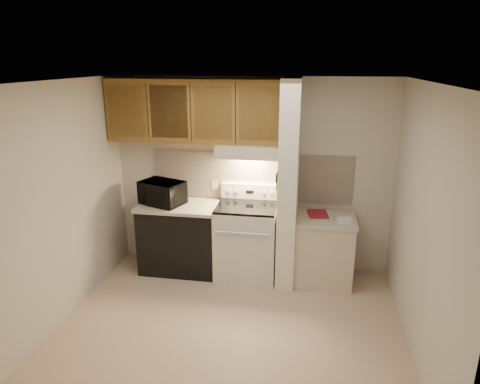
# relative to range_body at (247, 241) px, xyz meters

# --- Properties ---
(floor) EXTENTS (3.60, 3.60, 0.00)m
(floor) POSITION_rel_range_body_xyz_m (0.00, -1.16, -0.46)
(floor) COLOR #C3A98D
(floor) RESTS_ON ground
(ceiling) EXTENTS (3.60, 3.60, 0.00)m
(ceiling) POSITION_rel_range_body_xyz_m (0.00, -1.16, 2.04)
(ceiling) COLOR white
(ceiling) RESTS_ON wall_back
(wall_back) EXTENTS (3.60, 2.50, 0.02)m
(wall_back) POSITION_rel_range_body_xyz_m (0.00, 0.34, 0.79)
(wall_back) COLOR beige
(wall_back) RESTS_ON floor
(wall_left) EXTENTS (0.02, 3.00, 2.50)m
(wall_left) POSITION_rel_range_body_xyz_m (-1.80, -1.16, 0.79)
(wall_left) COLOR beige
(wall_left) RESTS_ON floor
(wall_right) EXTENTS (0.02, 3.00, 2.50)m
(wall_right) POSITION_rel_range_body_xyz_m (1.80, -1.16, 0.79)
(wall_right) COLOR beige
(wall_right) RESTS_ON floor
(backsplash) EXTENTS (2.60, 0.02, 0.63)m
(backsplash) POSITION_rel_range_body_xyz_m (0.00, 0.33, 0.78)
(backsplash) COLOR white
(backsplash) RESTS_ON wall_back
(range_body) EXTENTS (0.76, 0.65, 0.92)m
(range_body) POSITION_rel_range_body_xyz_m (0.00, 0.00, 0.00)
(range_body) COLOR silver
(range_body) RESTS_ON floor
(oven_window) EXTENTS (0.50, 0.01, 0.30)m
(oven_window) POSITION_rel_range_body_xyz_m (0.00, -0.32, 0.04)
(oven_window) COLOR black
(oven_window) RESTS_ON range_body
(oven_handle) EXTENTS (0.65, 0.02, 0.02)m
(oven_handle) POSITION_rel_range_body_xyz_m (0.00, -0.35, 0.26)
(oven_handle) COLOR silver
(oven_handle) RESTS_ON range_body
(cooktop) EXTENTS (0.74, 0.64, 0.03)m
(cooktop) POSITION_rel_range_body_xyz_m (0.00, 0.00, 0.48)
(cooktop) COLOR black
(cooktop) RESTS_ON range_body
(range_backguard) EXTENTS (0.76, 0.08, 0.20)m
(range_backguard) POSITION_rel_range_body_xyz_m (0.00, 0.28, 0.59)
(range_backguard) COLOR silver
(range_backguard) RESTS_ON range_body
(range_display) EXTENTS (0.10, 0.01, 0.04)m
(range_display) POSITION_rel_range_body_xyz_m (0.00, 0.24, 0.59)
(range_display) COLOR black
(range_display) RESTS_ON range_backguard
(range_knob_left_outer) EXTENTS (0.05, 0.02, 0.05)m
(range_knob_left_outer) POSITION_rel_range_body_xyz_m (-0.28, 0.24, 0.59)
(range_knob_left_outer) COLOR silver
(range_knob_left_outer) RESTS_ON range_backguard
(range_knob_left_inner) EXTENTS (0.05, 0.02, 0.05)m
(range_knob_left_inner) POSITION_rel_range_body_xyz_m (-0.18, 0.24, 0.59)
(range_knob_left_inner) COLOR silver
(range_knob_left_inner) RESTS_ON range_backguard
(range_knob_right_inner) EXTENTS (0.05, 0.02, 0.05)m
(range_knob_right_inner) POSITION_rel_range_body_xyz_m (0.18, 0.24, 0.59)
(range_knob_right_inner) COLOR silver
(range_knob_right_inner) RESTS_ON range_backguard
(range_knob_right_outer) EXTENTS (0.05, 0.02, 0.05)m
(range_knob_right_outer) POSITION_rel_range_body_xyz_m (0.28, 0.24, 0.59)
(range_knob_right_outer) COLOR silver
(range_knob_right_outer) RESTS_ON range_backguard
(dishwasher_front) EXTENTS (1.00, 0.63, 0.87)m
(dishwasher_front) POSITION_rel_range_body_xyz_m (-0.88, 0.01, -0.03)
(dishwasher_front) COLOR black
(dishwasher_front) RESTS_ON floor
(left_countertop) EXTENTS (1.04, 0.67, 0.04)m
(left_countertop) POSITION_rel_range_body_xyz_m (-0.88, 0.01, 0.43)
(left_countertop) COLOR beige
(left_countertop) RESTS_ON dishwasher_front
(spoon_rest) EXTENTS (0.20, 0.07, 0.01)m
(spoon_rest) POSITION_rel_range_body_xyz_m (-1.15, 0.02, 0.46)
(spoon_rest) COLOR black
(spoon_rest) RESTS_ON left_countertop
(teal_jar) EXTENTS (0.10, 0.10, 0.09)m
(teal_jar) POSITION_rel_range_body_xyz_m (-0.93, -0.09, 0.50)
(teal_jar) COLOR #34716A
(teal_jar) RESTS_ON left_countertop
(outlet) EXTENTS (0.08, 0.01, 0.12)m
(outlet) POSITION_rel_range_body_xyz_m (-0.48, 0.32, 0.64)
(outlet) COLOR beige
(outlet) RESTS_ON backsplash
(microwave) EXTENTS (0.64, 0.53, 0.30)m
(microwave) POSITION_rel_range_body_xyz_m (-1.10, -0.01, 0.60)
(microwave) COLOR black
(microwave) RESTS_ON left_countertop
(partition_pillar) EXTENTS (0.22, 0.70, 2.50)m
(partition_pillar) POSITION_rel_range_body_xyz_m (0.51, -0.01, 0.79)
(partition_pillar) COLOR white
(partition_pillar) RESTS_ON floor
(pillar_trim) EXTENTS (0.01, 0.70, 0.04)m
(pillar_trim) POSITION_rel_range_body_xyz_m (0.39, -0.01, 0.84)
(pillar_trim) COLOR brown
(pillar_trim) RESTS_ON partition_pillar
(knife_strip) EXTENTS (0.02, 0.42, 0.04)m
(knife_strip) POSITION_rel_range_body_xyz_m (0.39, -0.06, 0.86)
(knife_strip) COLOR black
(knife_strip) RESTS_ON partition_pillar
(knife_blade_a) EXTENTS (0.01, 0.03, 0.16)m
(knife_blade_a) POSITION_rel_range_body_xyz_m (0.38, -0.22, 0.76)
(knife_blade_a) COLOR silver
(knife_blade_a) RESTS_ON knife_strip
(knife_handle_a) EXTENTS (0.02, 0.02, 0.10)m
(knife_handle_a) POSITION_rel_range_body_xyz_m (0.38, -0.20, 0.91)
(knife_handle_a) COLOR black
(knife_handle_a) RESTS_ON knife_strip
(knife_blade_b) EXTENTS (0.01, 0.04, 0.18)m
(knife_blade_b) POSITION_rel_range_body_xyz_m (0.38, -0.13, 0.75)
(knife_blade_b) COLOR silver
(knife_blade_b) RESTS_ON knife_strip
(knife_handle_b) EXTENTS (0.02, 0.02, 0.10)m
(knife_handle_b) POSITION_rel_range_body_xyz_m (0.38, -0.12, 0.91)
(knife_handle_b) COLOR black
(knife_handle_b) RESTS_ON knife_strip
(knife_blade_c) EXTENTS (0.01, 0.04, 0.20)m
(knife_blade_c) POSITION_rel_range_body_xyz_m (0.38, -0.06, 0.74)
(knife_blade_c) COLOR silver
(knife_blade_c) RESTS_ON knife_strip
(knife_handle_c) EXTENTS (0.02, 0.02, 0.10)m
(knife_handle_c) POSITION_rel_range_body_xyz_m (0.38, -0.05, 0.91)
(knife_handle_c) COLOR black
(knife_handle_c) RESTS_ON knife_strip
(knife_blade_d) EXTENTS (0.01, 0.04, 0.16)m
(knife_blade_d) POSITION_rel_range_body_xyz_m (0.38, 0.01, 0.76)
(knife_blade_d) COLOR silver
(knife_blade_d) RESTS_ON knife_strip
(knife_handle_d) EXTENTS (0.02, 0.02, 0.10)m
(knife_handle_d) POSITION_rel_range_body_xyz_m (0.38, 0.04, 0.91)
(knife_handle_d) COLOR black
(knife_handle_d) RESTS_ON knife_strip
(knife_blade_e) EXTENTS (0.01, 0.04, 0.18)m
(knife_blade_e) POSITION_rel_range_body_xyz_m (0.38, 0.11, 0.75)
(knife_blade_e) COLOR silver
(knife_blade_e) RESTS_ON knife_strip
(knife_handle_e) EXTENTS (0.02, 0.02, 0.10)m
(knife_handle_e) POSITION_rel_range_body_xyz_m (0.38, 0.09, 0.91)
(knife_handle_e) COLOR black
(knife_handle_e) RESTS_ON knife_strip
(oven_mitt) EXTENTS (0.03, 0.09, 0.22)m
(oven_mitt) POSITION_rel_range_body_xyz_m (0.38, 0.17, 0.75)
(oven_mitt) COLOR gray
(oven_mitt) RESTS_ON partition_pillar
(right_cab_base) EXTENTS (0.70, 0.60, 0.81)m
(right_cab_base) POSITION_rel_range_body_xyz_m (0.97, -0.01, -0.06)
(right_cab_base) COLOR beige
(right_cab_base) RESTS_ON floor
(right_countertop) EXTENTS (0.74, 0.64, 0.04)m
(right_countertop) POSITION_rel_range_body_xyz_m (0.97, -0.01, 0.37)
(right_countertop) COLOR beige
(right_countertop) RESTS_ON right_cab_base
(red_folder) EXTENTS (0.28, 0.36, 0.01)m
(red_folder) POSITION_rel_range_body_xyz_m (0.88, 0.09, 0.40)
(red_folder) COLOR maroon
(red_folder) RESTS_ON right_countertop
(white_box) EXTENTS (0.18, 0.14, 0.04)m
(white_box) POSITION_rel_range_body_xyz_m (1.19, -0.11, 0.41)
(white_box) COLOR white
(white_box) RESTS_ON right_countertop
(range_hood) EXTENTS (0.78, 0.44, 0.15)m
(range_hood) POSITION_rel_range_body_xyz_m (0.00, 0.12, 1.17)
(range_hood) COLOR beige
(range_hood) RESTS_ON upper_cabinets
(hood_lip) EXTENTS (0.78, 0.04, 0.06)m
(hood_lip) POSITION_rel_range_body_xyz_m (0.00, -0.08, 1.12)
(hood_lip) COLOR beige
(hood_lip) RESTS_ON range_hood
(upper_cabinets) EXTENTS (2.18, 0.33, 0.77)m
(upper_cabinets) POSITION_rel_range_body_xyz_m (-0.69, 0.17, 1.62)
(upper_cabinets) COLOR brown
(upper_cabinets) RESTS_ON wall_back
(cab_door_a) EXTENTS (0.46, 0.01, 0.63)m
(cab_door_a) POSITION_rel_range_body_xyz_m (-1.51, 0.01, 1.62)
(cab_door_a) COLOR brown
(cab_door_a) RESTS_ON upper_cabinets
(cab_gap_a) EXTENTS (0.01, 0.01, 0.73)m
(cab_gap_a) POSITION_rel_range_body_xyz_m (-1.23, 0.01, 1.62)
(cab_gap_a) COLOR black
(cab_gap_a) RESTS_ON upper_cabinets
(cab_door_b) EXTENTS (0.46, 0.01, 0.63)m
(cab_door_b) POSITION_rel_range_body_xyz_m (-0.96, 0.01, 1.62)
(cab_door_b) COLOR brown
(cab_door_b) RESTS_ON upper_cabinets
(cab_gap_b) EXTENTS (0.01, 0.01, 0.73)m
(cab_gap_b) POSITION_rel_range_body_xyz_m (-0.69, 0.01, 1.62)
(cab_gap_b) COLOR black
(cab_gap_b) RESTS_ON upper_cabinets
(cab_door_c) EXTENTS (0.46, 0.01, 0.63)m
(cab_door_c) POSITION_rel_range_body_xyz_m (-0.42, 0.01, 1.62)
(cab_door_c) COLOR brown
(cab_door_c) RESTS_ON upper_cabinets
(cab_gap_c) EXTENTS (0.01, 0.01, 0.73)m
(cab_gap_c) POSITION_rel_range_body_xyz_m (-0.14, 0.01, 1.62)
(cab_gap_c) COLOR black
(cab_gap_c) RESTS_ON upper_cabinets
(cab_door_d) EXTENTS (0.46, 0.01, 0.63)m
(cab_door_d) POSITION_rel_range_body_xyz_m (0.13, 0.01, 1.62)
(cab_door_d) COLOR brown
(cab_door_d) RESTS_ON upper_cabinets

